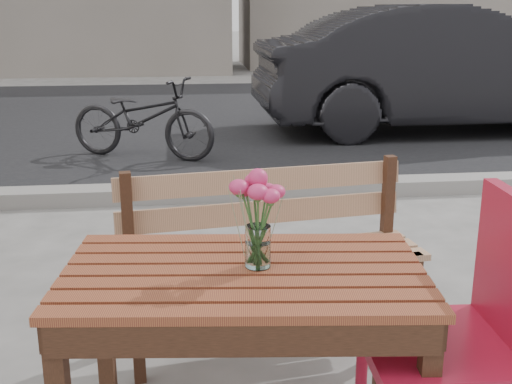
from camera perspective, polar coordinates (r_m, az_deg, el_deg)
street at (r=7.12m, az=-5.35°, el=4.35°), size 30.00×8.12×0.12m
main_table at (r=2.05m, az=-1.07°, el=-9.79°), size 1.18×0.76×0.69m
main_bench at (r=2.86m, az=1.12°, el=-3.78°), size 1.37×0.58×0.83m
red_chair at (r=2.08m, az=18.50°, el=-11.14°), size 0.49×0.49×0.94m
main_vase at (r=1.95m, az=0.17°, el=-1.32°), size 0.17×0.17×0.31m
parked_car at (r=8.24m, az=16.50°, el=10.45°), size 4.59×1.67×1.51m
bicycle at (r=6.55m, az=-10.07°, el=6.49°), size 1.63×1.12×0.81m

